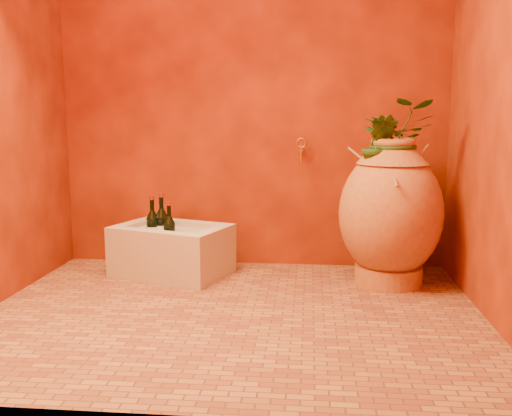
# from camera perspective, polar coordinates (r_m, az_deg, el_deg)

# --- Properties ---
(floor) EXTENTS (2.50, 2.50, 0.00)m
(floor) POSITION_cam_1_polar(r_m,az_deg,el_deg) (2.91, -2.41, -10.47)
(floor) COLOR #955B30
(floor) RESTS_ON ground
(wall_back) EXTENTS (2.50, 0.02, 2.50)m
(wall_back) POSITION_cam_1_polar(r_m,az_deg,el_deg) (3.75, -0.42, 13.30)
(wall_back) COLOR #501404
(wall_back) RESTS_ON ground
(wall_right) EXTENTS (0.02, 2.00, 2.50)m
(wall_right) POSITION_cam_1_polar(r_m,az_deg,el_deg) (2.87, 23.79, 13.83)
(wall_right) COLOR #501404
(wall_right) RESTS_ON ground
(amphora) EXTENTS (0.64, 0.64, 0.86)m
(amphora) POSITION_cam_1_polar(r_m,az_deg,el_deg) (3.40, 13.30, -0.46)
(amphora) COLOR #B66F33
(amphora) RESTS_ON floor
(stone_basin) EXTENTS (0.78, 0.67, 0.31)m
(stone_basin) POSITION_cam_1_polar(r_m,az_deg,el_deg) (3.60, -8.40, -4.29)
(stone_basin) COLOR #B8AF99
(stone_basin) RESTS_ON floor
(wine_bottle_a) EXTENTS (0.08, 0.08, 0.32)m
(wine_bottle_a) POSITION_cam_1_polar(r_m,az_deg,el_deg) (3.60, -10.29, -2.06)
(wine_bottle_a) COLOR black
(wine_bottle_a) RESTS_ON stone_basin
(wine_bottle_b) EXTENTS (0.08, 0.08, 0.34)m
(wine_bottle_b) POSITION_cam_1_polar(r_m,az_deg,el_deg) (3.61, -9.39, -1.94)
(wine_bottle_b) COLOR black
(wine_bottle_b) RESTS_ON stone_basin
(wine_bottle_c) EXTENTS (0.07, 0.07, 0.30)m
(wine_bottle_c) POSITION_cam_1_polar(r_m,az_deg,el_deg) (3.49, -8.65, -2.51)
(wine_bottle_c) COLOR black
(wine_bottle_c) RESTS_ON stone_basin
(wall_tap) EXTENTS (0.07, 0.14, 0.16)m
(wall_tap) POSITION_cam_1_polar(r_m,az_deg,el_deg) (3.65, 4.55, 5.91)
(wall_tap) COLOR #B27B29
(wall_tap) RESTS_ON wall_back
(plant_main) EXTENTS (0.43, 0.38, 0.45)m
(plant_main) POSITION_cam_1_polar(r_m,az_deg,el_deg) (3.37, 13.85, 6.70)
(plant_main) COLOR #224C1B
(plant_main) RESTS_ON amphora
(plant_side) EXTENTS (0.22, 0.20, 0.34)m
(plant_side) POSITION_cam_1_polar(r_m,az_deg,el_deg) (3.30, 12.15, 6.15)
(plant_side) COLOR #224C1B
(plant_side) RESTS_ON amphora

